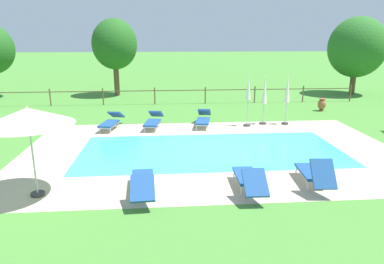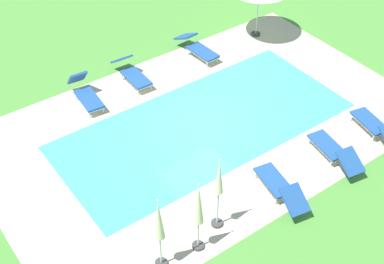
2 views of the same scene
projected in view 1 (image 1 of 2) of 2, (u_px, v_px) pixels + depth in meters
The scene contains 18 objects.
ground_plane at pixel (211, 151), 12.97m from camera, with size 160.00×160.00×0.00m, color #478433.
pool_deck_paving at pixel (211, 151), 12.96m from camera, with size 13.85×8.59×0.01m, color #BCAD8E.
swimming_pool_water at pixel (211, 151), 12.96m from camera, with size 9.60×4.35×0.01m, color #42CCD6.
pool_coping_rim at pixel (211, 151), 12.96m from camera, with size 10.08×4.83×0.01m.
sun_lounger_north_near_steps at pixel (143, 182), 9.35m from camera, with size 0.71×2.10×0.72m.
sun_lounger_north_mid at pixel (249, 178), 9.56m from camera, with size 0.65×2.03×0.82m.
sun_lounger_north_far at pixel (203, 119), 16.41m from camera, with size 0.97×2.13×0.75m.
sun_lounger_north_end at pixel (111, 121), 15.94m from camera, with size 1.00×2.14×0.72m.
sun_lounger_south_near_corner at pixel (153, 120), 16.09m from camera, with size 0.93×2.14×0.73m.
sun_lounger_south_mid at pixel (314, 173), 9.86m from camera, with size 0.76×1.93×0.97m.
patio_umbrella_open_foreground at pixel (28, 117), 8.78m from camera, with size 2.28×2.28×2.43m.
patio_umbrella_closed_row_west at pixel (264, 93), 16.45m from camera, with size 0.32×0.32×2.34m.
patio_umbrella_closed_row_mid_west at pixel (248, 93), 16.08m from camera, with size 0.32×0.32×2.40m.
patio_umbrella_closed_row_centre at pixel (287, 92), 16.42m from camera, with size 0.32×0.32×2.38m.
terracotta_urn_near_fence at pixel (322, 104), 19.69m from camera, with size 0.44×0.44×0.71m.
perimeter_fence at pixel (180, 93), 21.61m from camera, with size 22.05×0.08×1.05m.
tree_far_west at pixel (115, 44), 23.95m from camera, with size 3.07×3.07×5.26m.
tree_west_mid at pixel (357, 47), 24.48m from camera, with size 3.93×3.93×5.42m.
Camera 1 is at (-1.70, -12.21, 4.14)m, focal length 32.71 mm.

